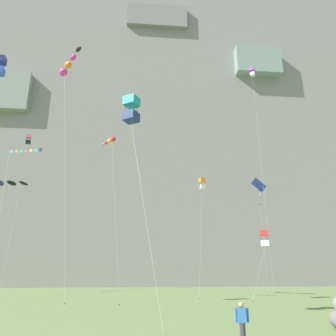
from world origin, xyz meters
name	(u,v)px	position (x,y,z in m)	size (l,w,h in m)	color
cliff_face	(153,109)	(-0.02, 65.50, 42.50)	(180.00, 30.77, 84.99)	gray
spectator_watching_left	(242,322)	(1.15, 4.02, 0.87)	(0.57, 0.28, 1.61)	#38333D
kite_box_low_left	(252,73)	(13.84, 32.27, 31.72)	(1.32, 2.99, 32.62)	purple
kite_banner_high_left	(22,161)	(-15.94, 25.75, 14.37)	(3.95, 6.20, 15.97)	black
kite_box_mid_center	(131,109)	(-3.67, 10.23, 13.13)	(2.56, 5.00, 14.04)	teal
kite_windsock_far_right	(110,141)	(-6.20, 22.60, 15.75)	(2.95, 3.89, 16.10)	red
kite_box_mid_right	(202,184)	(4.36, 26.88, 12.50)	(1.37, 1.54, 13.19)	orange
kite_box_high_right	(264,238)	(10.23, 24.06, 6.03)	(2.98, 2.38, 6.86)	red
kite_box_front_field	(28,140)	(-19.98, 37.91, 21.71)	(0.83, 3.29, 22.51)	pink
kite_diamond_upper_mid	(259,186)	(15.04, 36.76, 14.94)	(2.51, 2.70, 16.44)	navy
kite_windsock_low_center	(68,66)	(-11.34, 22.50, 24.61)	(3.62, 5.00, 25.27)	#CC3399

